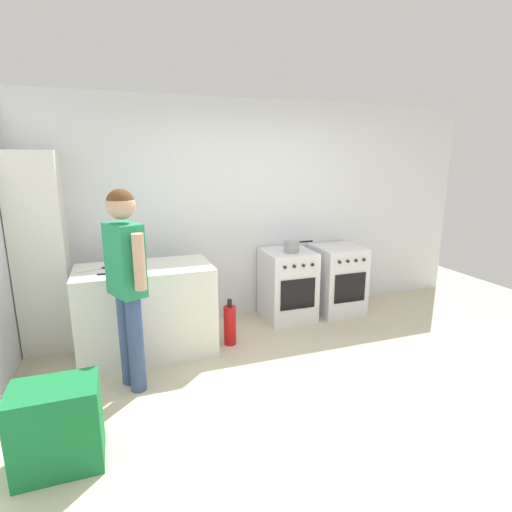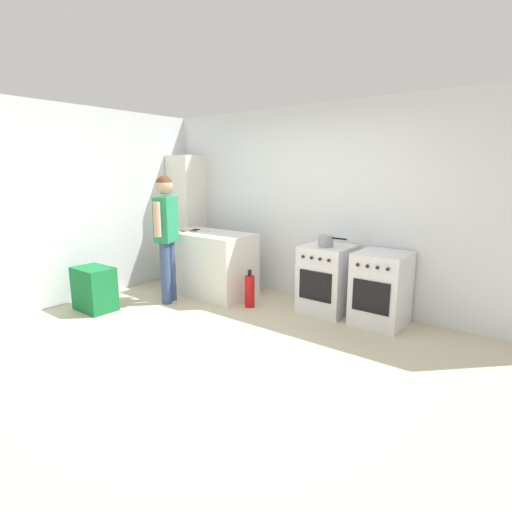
# 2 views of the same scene
# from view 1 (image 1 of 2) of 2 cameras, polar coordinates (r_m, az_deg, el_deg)

# --- Properties ---
(ground_plane) EXTENTS (8.00, 8.00, 0.00)m
(ground_plane) POSITION_cam_1_polar(r_m,az_deg,el_deg) (3.65, 9.66, -18.19)
(ground_plane) COLOR beige
(back_wall) EXTENTS (6.00, 0.10, 2.60)m
(back_wall) POSITION_cam_1_polar(r_m,az_deg,el_deg) (4.93, -0.82, 6.46)
(back_wall) COLOR silver
(back_wall) RESTS_ON ground
(counter_unit) EXTENTS (1.30, 0.70, 0.90)m
(counter_unit) POSITION_cam_1_polar(r_m,az_deg,el_deg) (4.16, -15.35, -7.51)
(counter_unit) COLOR silver
(counter_unit) RESTS_ON ground
(oven_left) EXTENTS (0.58, 0.62, 0.85)m
(oven_left) POSITION_cam_1_polar(r_m,az_deg,el_deg) (4.91, 4.50, -4.08)
(oven_left) COLOR silver
(oven_left) RESTS_ON ground
(oven_right) EXTENTS (0.56, 0.62, 0.85)m
(oven_right) POSITION_cam_1_polar(r_m,az_deg,el_deg) (5.22, 11.51, -3.23)
(oven_right) COLOR silver
(oven_right) RESTS_ON ground
(pot) EXTENTS (0.36, 0.18, 0.14)m
(pot) POSITION_cam_1_polar(r_m,az_deg,el_deg) (4.71, 5.12, 1.36)
(pot) COLOR gray
(pot) RESTS_ON oven_left
(knife_chef) EXTENTS (0.29, 0.16, 0.01)m
(knife_chef) POSITION_cam_1_polar(r_m,az_deg,el_deg) (4.02, -18.32, -1.65)
(knife_chef) COLOR silver
(knife_chef) RESTS_ON counter_unit
(knife_carving) EXTENTS (0.33, 0.06, 0.01)m
(knife_carving) POSITION_cam_1_polar(r_m,az_deg,el_deg) (3.85, -19.52, -2.38)
(knife_carving) COLOR silver
(knife_carving) RESTS_ON counter_unit
(knife_bread) EXTENTS (0.33, 0.19, 0.01)m
(knife_bread) POSITION_cam_1_polar(r_m,az_deg,el_deg) (4.06, -21.81, -1.79)
(knife_bread) COLOR silver
(knife_bread) RESTS_ON counter_unit
(person) EXTENTS (0.32, 0.53, 1.70)m
(person) POSITION_cam_1_polar(r_m,az_deg,el_deg) (3.40, -18.09, -2.24)
(person) COLOR #384C7A
(person) RESTS_ON ground
(fire_extinguisher) EXTENTS (0.13, 0.13, 0.50)m
(fire_extinguisher) POSITION_cam_1_polar(r_m,az_deg,el_deg) (4.28, -3.75, -9.78)
(fire_extinguisher) COLOR red
(fire_extinguisher) RESTS_ON ground
(recycling_crate_lower) EXTENTS (0.52, 0.36, 0.28)m
(recycling_crate_lower) POSITION_cam_1_polar(r_m,az_deg,el_deg) (3.08, -26.20, -23.11)
(recycling_crate_lower) COLOR #197238
(recycling_crate_lower) RESTS_ON ground
(recycling_crate_upper) EXTENTS (0.52, 0.36, 0.28)m
(recycling_crate_upper) POSITION_cam_1_polar(r_m,az_deg,el_deg) (2.93, -26.80, -18.66)
(recycling_crate_upper) COLOR #197238
(recycling_crate_upper) RESTS_ON recycling_crate_lower
(larder_cabinet) EXTENTS (0.48, 0.44, 2.00)m
(larder_cabinet) POSITION_cam_1_polar(r_m,az_deg,el_deg) (4.52, -28.37, 0.29)
(larder_cabinet) COLOR silver
(larder_cabinet) RESTS_ON ground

